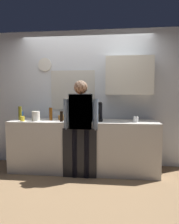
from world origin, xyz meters
name	(u,v)px	position (x,y,z in m)	size (l,w,h in m)	color
ground_plane	(81,177)	(0.00, 0.00, 0.00)	(8.00, 8.00, 0.00)	#8C6D4C
kitchen_counter	(84,146)	(0.00, 0.30, 0.46)	(2.60, 0.64, 0.91)	beige
dishwasher_panel	(80,153)	(-0.02, -0.03, 0.41)	(0.56, 0.02, 0.82)	black
back_wall_assembly	(92,95)	(0.11, 0.70, 1.36)	(4.20, 0.42, 2.60)	silver
coffee_maker	(97,113)	(0.24, 0.31, 1.06)	(0.20, 0.20, 0.33)	black
bottle_amber_beer	(51,114)	(-0.59, 0.28, 1.03)	(0.06, 0.06, 0.23)	brown
bottle_dark_sauce	(61,116)	(-0.36, 0.12, 1.00)	(0.06, 0.06, 0.18)	black
bottle_olive_oil	(20,113)	(-1.16, 0.26, 1.04)	(0.06, 0.06, 0.25)	olive
cup_white_mug	(136,119)	(0.91, 0.19, 0.96)	(0.08, 0.08, 0.10)	white
cup_yellow_cup	(22,119)	(-1.05, 0.10, 0.95)	(0.07, 0.07, 0.09)	yellow
mixing_bowl	(64,117)	(-0.38, 0.41, 0.95)	(0.22, 0.22, 0.08)	orange
dish_soap	(22,115)	(-1.17, 0.35, 0.99)	(0.06, 0.06, 0.18)	blue
storage_canister	(36,116)	(-0.83, 0.17, 1.00)	(0.14, 0.14, 0.17)	silver
person_at_sink	(81,121)	(0.00, 0.00, 0.95)	(0.57, 0.22, 1.60)	brown
person_guest	(81,121)	(0.00, 0.00, 0.95)	(0.57, 0.22, 1.60)	black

